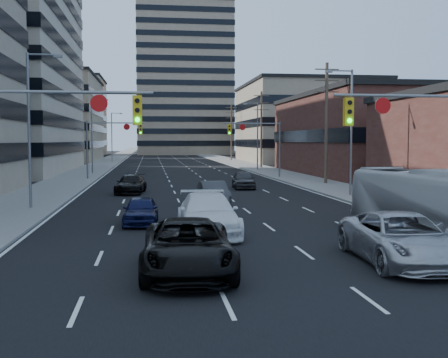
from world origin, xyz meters
TOP-DOWN VIEW (x-y plane):
  - ground at (0.00, 0.00)m, footprint 400.00×400.00m
  - road_surface at (0.00, 130.00)m, footprint 18.00×300.00m
  - sidewalk_left at (-11.50, 130.00)m, footprint 5.00×300.00m
  - sidewalk_right at (11.50, 130.00)m, footprint 5.00×300.00m
  - office_left_far at (-24.00, 100.00)m, footprint 20.00×30.00m
  - storefront_right_mid at (24.00, 50.00)m, footprint 20.00×30.00m
  - office_right_far at (25.00, 88.00)m, footprint 22.00×28.00m
  - apartment_tower at (6.00, 150.00)m, footprint 26.00×26.00m
  - bg_block_left at (-28.00, 140.00)m, footprint 24.00×24.00m
  - bg_block_right at (32.00, 130.00)m, footprint 22.00×22.00m
  - signal_near_left at (-7.45, 8.00)m, footprint 6.59×0.33m
  - signal_near_right at (7.45, 8.00)m, footprint 6.59×0.33m
  - signal_far_left at (-7.68, 45.00)m, footprint 6.09×0.33m
  - signal_far_right at (7.68, 45.00)m, footprint 6.09×0.33m
  - utility_pole_block at (12.20, 36.00)m, footprint 2.20×0.28m
  - utility_pole_midblock at (12.20, 66.00)m, footprint 2.20×0.28m
  - utility_pole_distant at (12.20, 96.00)m, footprint 2.20×0.28m
  - streetlight_left_near at (-10.34, 20.00)m, footprint 2.03×0.22m
  - streetlight_left_mid at (-10.34, 55.00)m, footprint 2.03×0.22m
  - streetlight_left_far at (-10.34, 90.00)m, footprint 2.03×0.22m
  - streetlight_right_near at (10.34, 25.00)m, footprint 2.03×0.22m
  - streetlight_right_far at (10.34, 60.00)m, footprint 2.03×0.22m
  - black_pickup at (-2.54, 3.40)m, footprint 2.96×6.00m
  - white_van at (-1.21, 10.41)m, footprint 2.49×6.03m
  - silver_suv at (4.48, 3.88)m, footprint 3.02×6.11m
  - transit_bus at (8.17, 8.68)m, footprint 3.68×10.40m
  - sedan_blue at (-4.11, 13.64)m, footprint 1.77×4.04m
  - sedan_grey_center at (0.26, 21.46)m, footprint 1.76×4.51m
  - sedan_black_far at (-5.11, 29.57)m, footprint 2.53×5.04m
  - sedan_grey_right at (4.05, 32.66)m, footprint 2.01×4.43m

SIDE VIEW (x-z plane):
  - ground at x=0.00m, z-range 0.00..0.00m
  - road_surface at x=0.00m, z-range 0.00..0.02m
  - sidewalk_left at x=-11.50m, z-range 0.00..0.15m
  - sidewalk_right at x=11.50m, z-range 0.00..0.15m
  - sedan_blue at x=-4.11m, z-range 0.00..1.36m
  - sedan_black_far at x=-5.11m, z-range 0.00..1.41m
  - sedan_grey_center at x=0.26m, z-range 0.00..1.46m
  - sedan_grey_right at x=4.05m, z-range 0.00..1.48m
  - black_pickup at x=-2.54m, z-range 0.00..1.64m
  - silver_suv at x=4.48m, z-range 0.00..1.66m
  - white_van at x=-1.21m, z-range 0.00..1.74m
  - transit_bus at x=8.17m, z-range 0.00..2.83m
  - signal_far_left at x=-7.68m, z-range 1.30..7.30m
  - signal_far_right at x=7.68m, z-range 1.30..7.30m
  - signal_near_left at x=-7.45m, z-range 1.33..7.33m
  - signal_near_right at x=7.45m, z-range 1.33..7.33m
  - storefront_right_mid at x=24.00m, z-range 0.00..9.00m
  - streetlight_left_near at x=-10.34m, z-range 0.55..9.55m
  - streetlight_left_mid at x=-10.34m, z-range 0.55..9.55m
  - streetlight_left_far at x=-10.34m, z-range 0.55..9.55m
  - streetlight_right_near at x=10.34m, z-range 0.55..9.55m
  - streetlight_right_far at x=10.34m, z-range 0.55..9.55m
  - utility_pole_block at x=12.20m, z-range 0.28..11.28m
  - utility_pole_midblock at x=12.20m, z-range 0.28..11.28m
  - utility_pole_distant at x=12.20m, z-range 0.28..11.28m
  - bg_block_right at x=32.00m, z-range 0.00..12.00m
  - office_right_far at x=25.00m, z-range 0.00..14.00m
  - office_left_far at x=-24.00m, z-range 0.00..16.00m
  - bg_block_left at x=-28.00m, z-range 0.00..20.00m
  - apartment_tower at x=6.00m, z-range 0.00..58.00m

